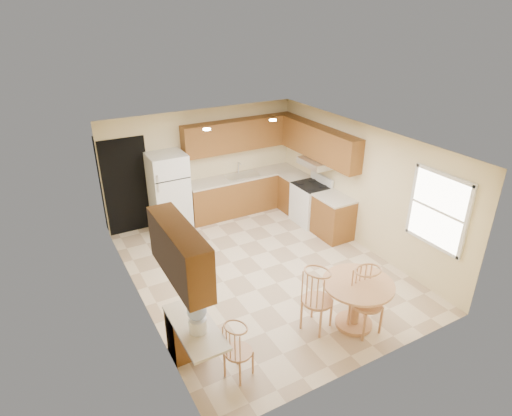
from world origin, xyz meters
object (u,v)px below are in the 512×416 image
dining_table (357,298)px  chair_table_a (322,297)px  refrigerator (169,193)px  chair_table_b (373,299)px  water_crock (197,316)px  chair_desk (241,349)px  stove (311,203)px

dining_table → chair_table_a: chair_table_a is taller
refrigerator → chair_table_b: size_ratio=1.64×
refrigerator → water_crock: 4.35m
chair_table_a → refrigerator: bearing=167.9°
chair_desk → water_crock: bearing=-148.2°
stove → chair_table_b: 3.76m
stove → chair_table_a: (-2.01, -3.06, 0.17)m
stove → dining_table: stove is taller
chair_table_a → chair_table_b: bearing=31.5°
water_crock → stove: bearing=37.3°
stove → dining_table: 3.53m
dining_table → chair_desk: chair_desk is taller
stove → chair_desk: size_ratio=1.29×
chair_table_a → water_crock: 1.95m
water_crock → chair_desk: bearing=-35.0°
water_crock → chair_table_b: bearing=-10.9°
dining_table → chair_desk: size_ratio=1.26×
refrigerator → chair_desk: bearing=-97.5°
dining_table → water_crock: water_crock is taller
chair_table_a → water_crock: water_crock is taller
chair_table_b → chair_table_a: bearing=-35.2°
refrigerator → stove: bearing=-23.0°
chair_table_a → chair_table_b: chair_table_b is taller
refrigerator → chair_desk: size_ratio=2.06×
chair_desk → refrigerator: bearing=149.3°
refrigerator → chair_table_a: size_ratio=1.66×
refrigerator → stove: 3.15m
chair_table_b → stove: bearing=-112.2°
chair_table_b → chair_desk: size_ratio=1.26×
water_crock → dining_table: bearing=-5.0°
chair_table_b → water_crock: bearing=-11.1°
refrigerator → chair_desk: (-0.60, -4.53, -0.36)m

